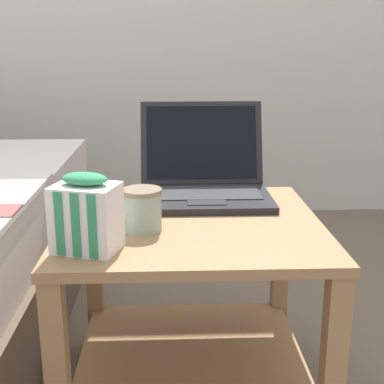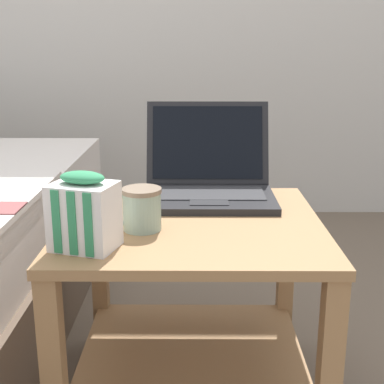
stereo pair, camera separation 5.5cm
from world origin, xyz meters
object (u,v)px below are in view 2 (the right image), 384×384
object	(u,v)px
snack_bag	(84,213)
cell_phone	(105,211)
mug_front_left	(140,207)
laptop	(208,179)

from	to	relation	value
snack_bag	cell_phone	xyz separation A→B (m)	(0.00, 0.23, -0.07)
mug_front_left	snack_bag	size ratio (longest dim) A/B	0.80
laptop	mug_front_left	size ratio (longest dim) A/B	2.69
mug_front_left	cell_phone	world-z (taller)	mug_front_left
mug_front_left	cell_phone	distance (m)	0.16
mug_front_left	laptop	bearing A→B (deg)	59.73
laptop	mug_front_left	distance (m)	0.31
snack_bag	cell_phone	bearing A→B (deg)	89.95
laptop	snack_bag	bearing A→B (deg)	-124.14
mug_front_left	cell_phone	size ratio (longest dim) A/B	0.84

